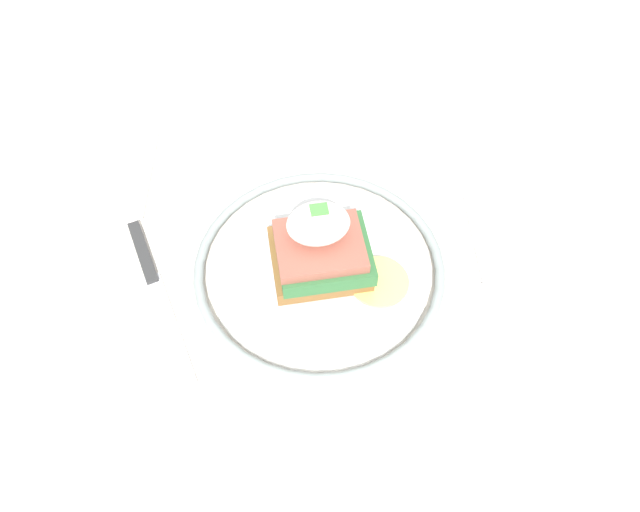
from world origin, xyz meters
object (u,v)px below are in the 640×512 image
fork (481,260)px  knife (154,285)px  plate (320,272)px  sandwich (322,249)px  napkin (87,175)px

fork → knife: size_ratio=0.75×
plate → fork: (-0.17, 0.01, -0.01)m
plate → knife: size_ratio=1.27×
sandwich → napkin: bearing=-36.2°
fork → napkin: bearing=-24.5°
plate → knife: plate is taller
fork → sandwich: bearing=-2.9°
plate → napkin: plate is taller
plate → sandwich: sandwich is taller
sandwich → napkin: 0.30m
sandwich → fork: (-0.16, 0.01, -0.04)m
sandwich → plate: bearing=-13.6°
plate → sandwich: bearing=166.4°
plate → knife: bearing=-5.2°
plate → fork: bearing=177.0°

